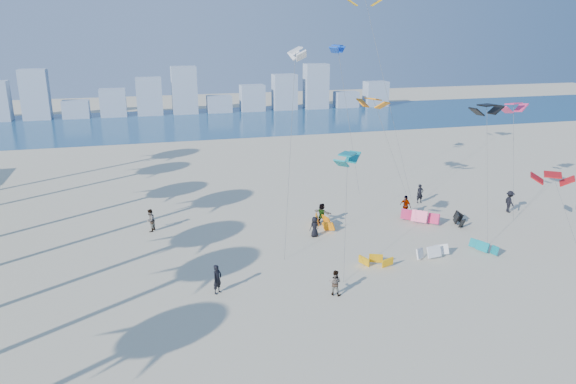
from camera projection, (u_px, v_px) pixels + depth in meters
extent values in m
plane|color=navy|center=(182.00, 123.00, 89.86)|extent=(220.00, 220.00, 0.00)
imported|color=black|center=(217.00, 279.00, 32.77)|extent=(0.79, 0.77, 1.83)
imported|color=gray|center=(335.00, 283.00, 32.61)|extent=(0.97, 0.93, 1.58)
imported|color=black|center=(315.00, 227.00, 41.59)|extent=(0.87, 0.66, 1.58)
imported|color=gray|center=(405.00, 206.00, 45.97)|extent=(0.88, 1.17, 1.84)
imported|color=black|center=(510.00, 202.00, 46.97)|extent=(0.83, 1.30, 1.90)
imported|color=gray|center=(322.00, 213.00, 44.33)|extent=(1.41, 1.53, 1.71)
imported|color=black|center=(420.00, 194.00, 49.47)|extent=(0.65, 0.44, 1.73)
imported|color=gray|center=(150.00, 220.00, 42.63)|extent=(1.00, 1.09, 1.80)
cylinder|color=#595959|center=(346.00, 216.00, 35.51)|extent=(1.67, 4.24, 7.23)
cylinder|color=#595959|center=(393.00, 155.00, 47.16)|extent=(3.02, 2.60, 9.43)
cylinder|color=#595959|center=(487.00, 175.00, 40.23)|extent=(0.92, 3.20, 9.82)
cylinder|color=#595959|center=(290.00, 152.00, 38.59)|extent=(2.38, 5.71, 13.76)
cylinder|color=#595959|center=(349.00, 121.00, 51.13)|extent=(1.77, 2.46, 13.67)
cylinder|color=#595959|center=(568.00, 221.00, 37.65)|extent=(0.97, 5.24, 5.17)
cylinder|color=#595959|center=(388.00, 98.00, 50.55)|extent=(3.00, 5.98, 18.01)
cylinder|color=#595959|center=(513.00, 161.00, 46.38)|extent=(2.28, 4.72, 8.94)
cube|color=#9EADBF|center=(35.00, 95.00, 92.08)|extent=(4.40, 3.00, 8.40)
cube|color=#9EADBF|center=(76.00, 109.00, 94.41)|extent=(4.40, 3.00, 3.00)
cube|color=#9EADBF|center=(113.00, 103.00, 95.68)|extent=(4.40, 3.00, 4.80)
cube|color=#9EADBF|center=(149.00, 96.00, 96.94)|extent=(4.40, 3.00, 6.60)
cube|color=#9EADBF|center=(184.00, 90.00, 98.21)|extent=(4.40, 3.00, 8.40)
cube|color=#9EADBF|center=(219.00, 104.00, 100.54)|extent=(4.40, 3.00, 3.00)
cube|color=#9EADBF|center=(252.00, 98.00, 101.81)|extent=(4.40, 3.00, 4.80)
cube|color=#9EADBF|center=(285.00, 92.00, 103.08)|extent=(4.40, 3.00, 6.60)
cube|color=#9EADBF|center=(316.00, 86.00, 104.35)|extent=(4.40, 3.00, 8.40)
cube|color=#9EADBF|center=(346.00, 99.00, 106.67)|extent=(4.40, 3.00, 3.00)
cube|color=#9EADBF|center=(376.00, 94.00, 107.94)|extent=(4.40, 3.00, 4.80)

